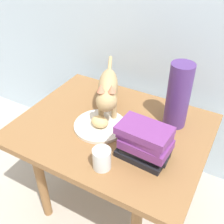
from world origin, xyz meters
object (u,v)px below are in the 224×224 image
at_px(bread_roll, 100,122).
at_px(candle_jar, 102,160).
at_px(cat, 108,89).
at_px(green_vase, 178,96).
at_px(plate, 100,125).
at_px(book_stack, 145,142).
at_px(side_table, 112,137).

xyz_separation_m(bread_roll, candle_jar, (0.12, -0.19, -0.00)).
bearing_deg(cat, green_vase, 13.71).
relative_size(bread_roll, green_vase, 0.27).
bearing_deg(green_vase, plate, -146.60).
relative_size(book_stack, green_vase, 0.71).
xyz_separation_m(bread_roll, green_vase, (0.28, 0.20, 0.11)).
height_order(bread_roll, green_vase, green_vase).
height_order(plate, green_vase, green_vase).
xyz_separation_m(plate, cat, (-0.02, 0.11, 0.13)).
height_order(cat, green_vase, green_vase).
distance_m(side_table, green_vase, 0.35).
xyz_separation_m(plate, book_stack, (0.25, -0.07, 0.07)).
xyz_separation_m(side_table, candle_jar, (0.08, -0.23, 0.10)).
relative_size(plate, book_stack, 1.12).
bearing_deg(bread_roll, candle_jar, -56.78).
distance_m(cat, candle_jar, 0.36).
relative_size(plate, cat, 0.54).
bearing_deg(plate, candle_jar, -57.13).
bearing_deg(green_vase, cat, -166.29).
height_order(side_table, bread_roll, bread_roll).
distance_m(side_table, cat, 0.22).
bearing_deg(bread_roll, cat, 102.87).
bearing_deg(green_vase, book_stack, -97.91).
xyz_separation_m(book_stack, candle_jar, (-0.12, -0.13, -0.04)).
bearing_deg(book_stack, candle_jar, -132.41).
distance_m(cat, green_vase, 0.31).
relative_size(cat, book_stack, 2.08).
distance_m(plate, bread_roll, 0.03).
bearing_deg(bread_roll, side_table, 46.21).
bearing_deg(plate, book_stack, -16.92).
bearing_deg(green_vase, side_table, -146.39).
relative_size(book_stack, candle_jar, 2.47).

